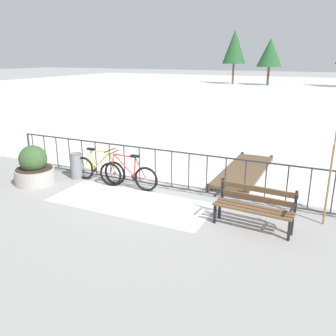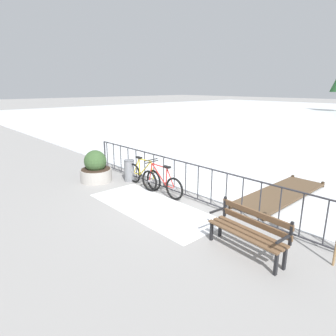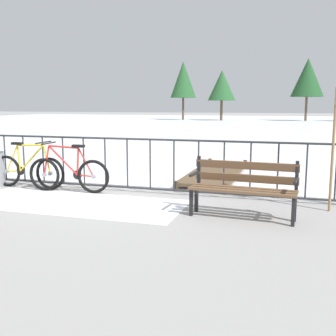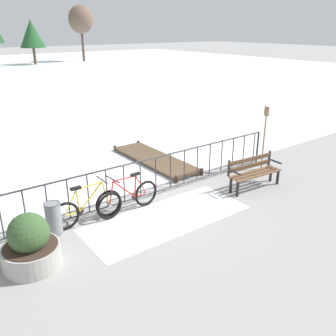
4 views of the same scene
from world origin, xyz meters
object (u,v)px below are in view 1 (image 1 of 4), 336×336
trash_bin (76,166)px  oar_upright (330,173)px  bicycle_second (99,169)px  park_bench (255,204)px  planter_with_shrub (34,168)px  bicycle_near_railing (128,175)px

trash_bin → oar_upright: 6.65m
oar_upright → bicycle_second: bearing=178.4°
park_bench → trash_bin: size_ratio=2.23×
park_bench → oar_upright: size_ratio=0.82×
park_bench → planter_with_shrub: 6.05m
planter_with_shrub → trash_bin: 1.14m
bicycle_second → park_bench: 4.61m
bicycle_second → oar_upright: bearing=-1.6°
bicycle_near_railing → bicycle_second: bearing=173.9°
planter_with_shrub → oar_upright: bearing=5.5°
bicycle_second → park_bench: bearing=-11.5°
bicycle_near_railing → bicycle_second: (-1.01, 0.11, 0.00)m
planter_with_shrub → trash_bin: planter_with_shrub is taller
bicycle_near_railing → park_bench: bearing=-13.0°
park_bench → planter_with_shrub: size_ratio=1.52×
bicycle_second → oar_upright: 5.87m
planter_with_shrub → trash_bin: (0.75, 0.86, -0.07)m
bicycle_near_railing → planter_with_shrub: bearing=-163.5°
bicycle_second → park_bench: bicycle_second is taller
bicycle_second → planter_with_shrub: 1.76m
bicycle_near_railing → oar_upright: 4.87m
bicycle_second → trash_bin: 0.78m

